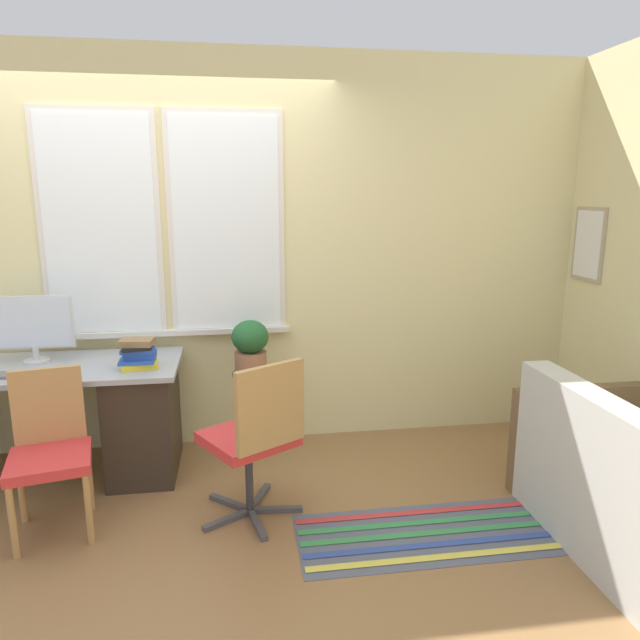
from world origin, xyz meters
The scene contains 12 objects.
ground_plane centered at (0.00, 0.00, 0.00)m, with size 14.00×14.00×0.00m, color olive.
wall_back_with_window centered at (0.00, 0.77, 1.36)m, with size 9.00×0.12×2.70m.
desk centered at (-0.76, 0.35, 0.39)m, with size 1.88×0.69×0.73m.
monitor centered at (-0.70, 0.45, 0.97)m, with size 0.48×0.16×0.42m.
keyboard centered at (-0.70, 0.16, 0.74)m, with size 0.38×0.11×0.02m.
mouse centered at (-0.42, 0.17, 0.75)m, with size 0.04×0.07×0.03m.
book_stack centered at (-0.04, 0.22, 0.82)m, with size 0.23×0.18×0.18m.
desk_chair_wooden centered at (-0.45, -0.24, 0.45)m, with size 0.47×0.48×0.85m.
office_chair_swivel centered at (0.63, -0.34, 0.49)m, with size 0.59×0.60×0.93m.
plant_stand centered at (0.64, 0.47, 0.52)m, with size 0.25×0.25×0.59m.
potted_plant centered at (0.64, 0.47, 0.78)m, with size 0.24×0.24×0.36m.
floor_rug_striped centered at (1.54, -0.62, 0.00)m, with size 1.43×0.56×0.01m.
Camera 1 is at (0.55, -3.21, 1.76)m, focal length 32.00 mm.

